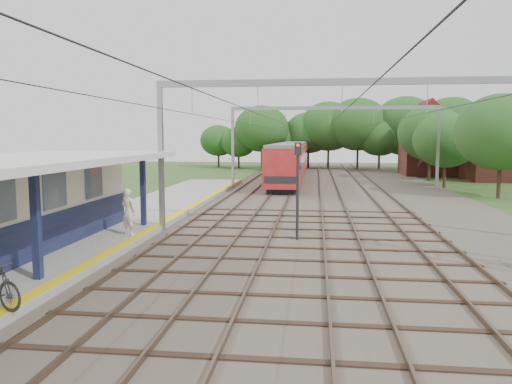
{
  "coord_description": "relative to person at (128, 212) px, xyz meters",
  "views": [
    {
      "loc": [
        2.11,
        -7.34,
        4.49
      ],
      "look_at": [
        -0.99,
        18.38,
        1.6
      ],
      "focal_mm": 35.0,
      "sensor_mm": 36.0,
      "label": 1
    }
  ],
  "objects": [
    {
      "name": "ballast_bed",
      "position": [
        9.72,
        17.35,
        -1.29
      ],
      "size": [
        18.0,
        90.0,
        0.1
      ],
      "primitive_type": "cube",
      "color": "#473D33",
      "rests_on": "ground"
    },
    {
      "name": "platform",
      "position": [
        -1.78,
        1.35,
        -1.16
      ],
      "size": [
        5.0,
        52.0,
        0.35
      ],
      "primitive_type": "cube",
      "color": "gray",
      "rests_on": "ground"
    },
    {
      "name": "yellow_stripe",
      "position": [
        0.47,
        1.35,
        -0.98
      ],
      "size": [
        0.45,
        52.0,
        0.01
      ],
      "primitive_type": "cube",
      "color": "yellow",
      "rests_on": "platform"
    },
    {
      "name": "rail_tracks",
      "position": [
        7.22,
        17.35,
        -1.16
      ],
      "size": [
        11.8,
        88.0,
        0.15
      ],
      "color": "brown",
      "rests_on": "ballast_bed"
    },
    {
      "name": "catenary_system",
      "position": [
        9.11,
        12.63,
        4.17
      ],
      "size": [
        17.22,
        88.0,
        7.0
      ],
      "color": "gray",
      "rests_on": "ground"
    },
    {
      "name": "tree_band",
      "position": [
        9.57,
        44.47,
        3.58
      ],
      "size": [
        31.72,
        30.88,
        8.82
      ],
      "color": "#382619",
      "rests_on": "ground"
    },
    {
      "name": "house_near",
      "position": [
        26.72,
        33.35,
        1.65
      ],
      "size": [
        7.0,
        6.12,
        7.89
      ],
      "color": "brown",
      "rests_on": "ground"
    },
    {
      "name": "house_far",
      "position": [
        21.72,
        39.35,
        1.9
      ],
      "size": [
        8.0,
        6.12,
        8.66
      ],
      "color": "brown",
      "rests_on": "ground"
    },
    {
      "name": "person",
      "position": [
        0.0,
        0.0,
        0.0
      ],
      "size": [
        0.85,
        0.72,
        1.98
      ],
      "primitive_type": "imported",
      "rotation": [
        0.0,
        0.0,
        2.73
      ],
      "color": "white",
      "rests_on": "platform"
    },
    {
      "name": "train",
      "position": [
        5.22,
        34.49,
        0.75
      ],
      "size": [
        2.84,
        35.39,
        3.74
      ],
      "color": "black",
      "rests_on": "ballast_bed"
    },
    {
      "name": "signal_post",
      "position": [
        7.07,
        1.04,
        1.31
      ],
      "size": [
        0.3,
        0.26,
        4.24
      ],
      "rotation": [
        0.0,
        0.0,
        0.06
      ],
      "color": "black",
      "rests_on": "ground"
    }
  ]
}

